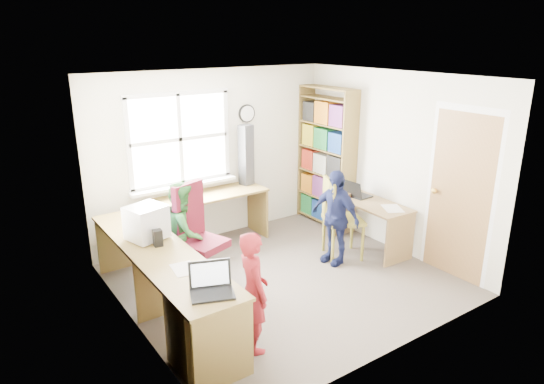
# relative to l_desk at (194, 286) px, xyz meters

# --- Properties ---
(room) EXTENTS (3.64, 3.44, 2.44)m
(room) POSITION_rel_l_desk_xyz_m (1.32, 0.38, 0.76)
(room) COLOR #4B423B
(room) RESTS_ON ground
(l_desk) EXTENTS (2.38, 2.95, 0.75)m
(l_desk) POSITION_rel_l_desk_xyz_m (0.00, 0.00, 0.00)
(l_desk) COLOR olive
(l_desk) RESTS_ON ground
(right_desk) EXTENTS (0.58, 1.18, 0.67)m
(right_desk) POSITION_rel_l_desk_xyz_m (2.82, 0.37, 0.03)
(right_desk) COLOR olive
(right_desk) RESTS_ON ground
(bookshelf) EXTENTS (0.30, 1.02, 2.10)m
(bookshelf) POSITION_rel_l_desk_xyz_m (2.96, 1.47, 0.55)
(bookshelf) COLOR olive
(bookshelf) RESTS_ON ground
(swivel_chair) EXTENTS (0.71, 0.71, 1.20)m
(swivel_chair) POSITION_rel_l_desk_xyz_m (0.46, 0.84, 0.06)
(swivel_chair) COLOR black
(swivel_chair) RESTS_ON ground
(wooden_chair) EXTENTS (0.62, 0.62, 1.08)m
(wooden_chair) POSITION_rel_l_desk_xyz_m (2.27, 0.42, 0.13)
(wooden_chair) COLOR olive
(wooden_chair) RESTS_ON ground
(crt_monitor) EXTENTS (0.45, 0.42, 0.37)m
(crt_monitor) POSITION_rel_l_desk_xyz_m (-0.18, 0.72, 0.48)
(crt_monitor) COLOR silver
(crt_monitor) RESTS_ON l_desk
(laptop_left) EXTENTS (0.44, 0.41, 0.25)m
(laptop_left) POSITION_rel_l_desk_xyz_m (-0.15, -0.66, 0.35)
(laptop_left) COLOR black
(laptop_left) RESTS_ON l_desk
(laptop_right) EXTENTS (0.31, 0.37, 0.24)m
(laptop_right) POSITION_rel_l_desk_xyz_m (2.81, 0.67, 0.27)
(laptop_right) COLOR black
(laptop_right) RESTS_ON right_desk
(speaker_a) EXTENTS (0.10, 0.10, 0.17)m
(speaker_a) POSITION_rel_l_desk_xyz_m (-0.15, 0.49, 0.38)
(speaker_a) COLOR black
(speaker_a) RESTS_ON l_desk
(speaker_b) EXTENTS (0.11, 0.11, 0.18)m
(speaker_b) POSITION_rel_l_desk_xyz_m (-0.14, 1.08, 0.39)
(speaker_b) COLOR black
(speaker_b) RESTS_ON l_desk
(cd_tower) EXTENTS (0.20, 0.19, 0.87)m
(cd_tower) POSITION_rel_l_desk_xyz_m (1.74, 1.81, 0.73)
(cd_tower) COLOR black
(cd_tower) RESTS_ON l_desk
(game_box) EXTENTS (0.34, 0.34, 0.05)m
(game_box) POSITION_rel_l_desk_xyz_m (2.78, 0.83, 0.24)
(game_box) COLOR red
(game_box) RESTS_ON right_desk
(paper_a) EXTENTS (0.24, 0.32, 0.00)m
(paper_a) POSITION_rel_l_desk_xyz_m (-0.16, -0.15, 0.30)
(paper_a) COLOR silver
(paper_a) RESTS_ON l_desk
(paper_b) EXTENTS (0.35, 0.39, 0.00)m
(paper_b) POSITION_rel_l_desk_xyz_m (2.86, 0.03, 0.22)
(paper_b) COLOR silver
(paper_b) RESTS_ON right_desk
(potted_plant) EXTENTS (0.19, 0.17, 0.29)m
(potted_plant) POSITION_rel_l_desk_xyz_m (0.63, 1.69, 0.44)
(potted_plant) COLOR #357C31
(potted_plant) RESTS_ON l_desk
(person_red) EXTENTS (0.36, 0.47, 1.17)m
(person_red) POSITION_rel_l_desk_xyz_m (0.30, -0.62, 0.13)
(person_red) COLOR maroon
(person_red) RESTS_ON ground
(person_green) EXTENTS (0.70, 0.75, 1.22)m
(person_green) POSITION_rel_l_desk_xyz_m (0.35, 0.98, 0.16)
(person_green) COLOR #30742E
(person_green) RESTS_ON ground
(person_navy) EXTENTS (0.41, 0.76, 1.24)m
(person_navy) POSITION_rel_l_desk_xyz_m (2.13, 0.32, 0.16)
(person_navy) COLOR #151B42
(person_navy) RESTS_ON ground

